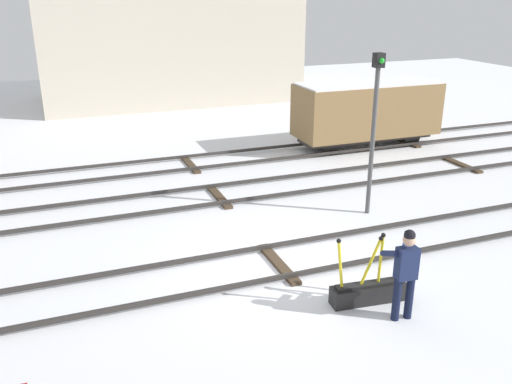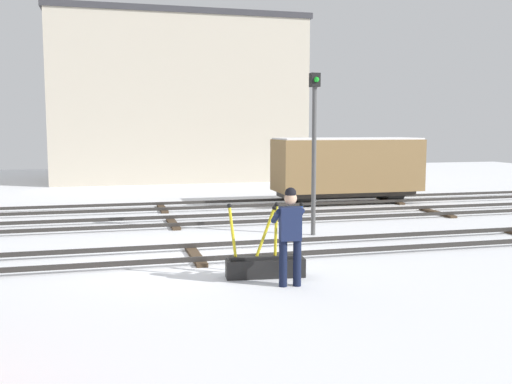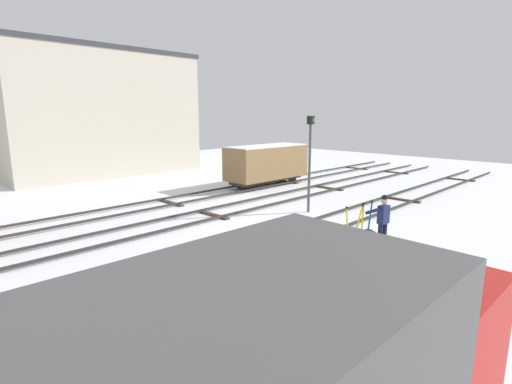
% 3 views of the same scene
% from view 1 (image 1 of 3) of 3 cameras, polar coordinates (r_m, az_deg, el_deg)
% --- Properties ---
extents(ground_plane, '(60.00, 60.00, 0.00)m').
position_cam_1_polar(ground_plane, '(12.28, 2.36, -7.64)').
color(ground_plane, white).
extents(track_main_line, '(44.00, 1.94, 0.18)m').
position_cam_1_polar(track_main_line, '(12.23, 2.37, -7.19)').
color(track_main_line, '#2D2B28').
rests_on(track_main_line, ground_plane).
extents(track_siding_near, '(44.00, 1.94, 0.18)m').
position_cam_1_polar(track_siding_near, '(16.08, -3.90, -0.24)').
color(track_siding_near, '#2D2B28').
rests_on(track_siding_near, ground_plane).
extents(track_siding_far, '(44.00, 1.94, 0.18)m').
position_cam_1_polar(track_siding_far, '(19.12, -6.85, 3.05)').
color(track_siding_far, '#2D2B28').
rests_on(track_siding_far, ground_plane).
extents(switch_lever_frame, '(1.55, 0.51, 1.45)m').
position_cam_1_polar(switch_lever_frame, '(11.06, 11.67, -10.00)').
color(switch_lever_frame, black).
rests_on(switch_lever_frame, ground_plane).
extents(rail_worker, '(0.58, 0.70, 1.81)m').
position_cam_1_polar(rail_worker, '(10.33, 15.30, -7.72)').
color(rail_worker, '#111831').
rests_on(rail_worker, ground_plane).
extents(signal_post, '(0.24, 0.32, 4.29)m').
position_cam_1_polar(signal_post, '(14.55, 12.23, 7.34)').
color(signal_post, '#4C4C4C').
rests_on(signal_post, ground_plane).
extents(apartment_building, '(13.55, 7.08, 8.85)m').
position_cam_1_polar(apartment_building, '(31.01, -9.46, 17.70)').
color(apartment_building, beige).
rests_on(apartment_building, ground_plane).
extents(freight_car_mid_siding, '(5.49, 2.06, 2.49)m').
position_cam_1_polar(freight_car_mid_siding, '(21.47, 11.48, 8.35)').
color(freight_car_mid_siding, '#2D2B28').
rests_on(freight_car_mid_siding, ground_plane).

